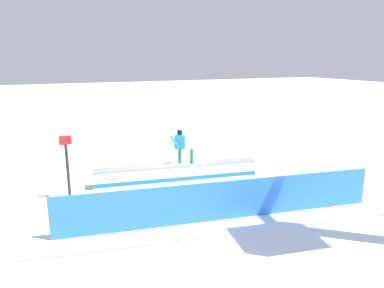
{
  "coord_description": "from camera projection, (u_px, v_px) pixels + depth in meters",
  "views": [
    {
      "loc": [
        4.87,
        12.36,
        4.7
      ],
      "look_at": [
        -0.17,
        1.03,
        1.71
      ],
      "focal_mm": 33.36,
      "sensor_mm": 36.0,
      "label": 1
    }
  ],
  "objects": [
    {
      "name": "snowboarder",
      "position": [
        181.0,
        145.0,
        13.77
      ],
      "size": [
        1.51,
        1.01,
        1.37
      ],
      "color": "silver",
      "rests_on": "grind_box"
    },
    {
      "name": "trail_marker",
      "position": [
        68.0,
        166.0,
        11.89
      ],
      "size": [
        0.4,
        0.1,
        2.23
      ],
      "color": "#262628",
      "rests_on": "ground_plane"
    },
    {
      "name": "ground_plane",
      "position": [
        177.0,
        181.0,
        14.0
      ],
      "size": [
        120.0,
        120.0,
        0.0
      ],
      "primitive_type": "plane",
      "color": "white"
    },
    {
      "name": "grind_box",
      "position": [
        177.0,
        174.0,
        13.93
      ],
      "size": [
        6.41,
        1.57,
        0.69
      ],
      "color": "white",
      "rests_on": "ground_plane"
    },
    {
      "name": "safety_fence",
      "position": [
        224.0,
        201.0,
        10.53
      ],
      "size": [
        9.62,
        1.58,
        1.21
      ],
      "primitive_type": "cube",
      "rotation": [
        0.0,
        0.0,
        -0.16
      ],
      "color": "#2E77EC",
      "rests_on": "ground_plane"
    }
  ]
}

